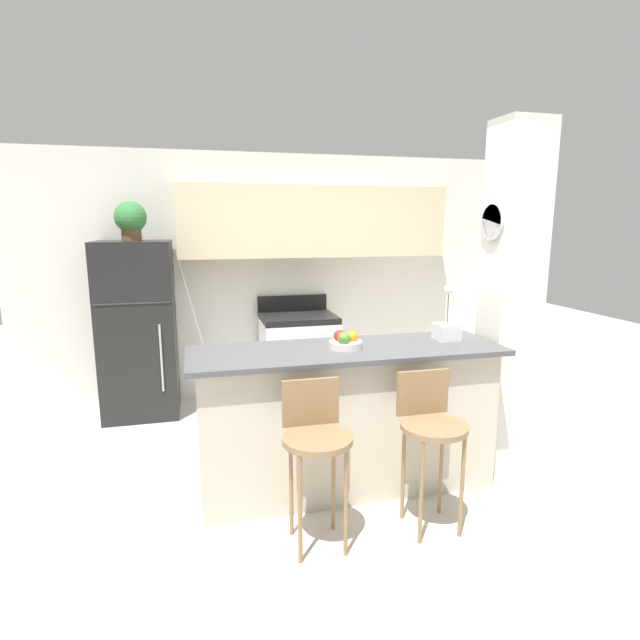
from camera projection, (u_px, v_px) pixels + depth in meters
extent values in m
plane|color=beige|center=(346.00, 485.00, 3.56)|extent=(14.00, 14.00, 0.00)
cube|color=white|center=(288.00, 276.00, 5.41)|extent=(5.60, 0.06, 2.55)
cube|color=beige|center=(315.00, 222.00, 5.18)|extent=(2.79, 0.32, 0.72)
cube|color=white|center=(294.00, 245.00, 5.19)|extent=(0.70, 0.28, 0.12)
cube|color=white|center=(510.00, 300.00, 3.68)|extent=(0.36, 0.32, 2.55)
cylinder|color=silver|center=(492.00, 221.00, 3.52)|extent=(0.02, 0.27, 0.27)
cylinder|color=white|center=(492.00, 221.00, 3.52)|extent=(0.01, 0.24, 0.24)
cube|color=beige|center=(346.00, 421.00, 3.47)|extent=(2.00, 0.56, 0.97)
cube|color=#4C4C51|center=(347.00, 350.00, 3.37)|extent=(2.12, 0.68, 0.03)
cube|color=black|center=(140.00, 356.00, 4.82)|extent=(0.69, 0.64, 1.14)
cube|color=black|center=(134.00, 270.00, 4.66)|extent=(0.69, 0.64, 0.54)
cube|color=#333333|center=(132.00, 303.00, 4.40)|extent=(0.65, 0.01, 0.01)
cylinder|color=#B2B2B7|center=(161.00, 358.00, 4.54)|extent=(0.02, 0.02, 0.63)
cube|color=white|center=(298.00, 360.00, 5.23)|extent=(0.76, 0.65, 0.85)
cube|color=black|center=(298.00, 318.00, 5.14)|extent=(0.76, 0.65, 0.06)
cube|color=black|center=(292.00, 303.00, 5.41)|extent=(0.76, 0.04, 0.16)
cube|color=black|center=(305.00, 365.00, 4.91)|extent=(0.45, 0.01, 0.27)
cylinder|color=olive|center=(318.00, 439.00, 2.77)|extent=(0.40, 0.40, 0.03)
cube|color=olive|center=(311.00, 402.00, 2.91)|extent=(0.34, 0.02, 0.28)
cylinder|color=olive|center=(300.00, 510.00, 2.68)|extent=(0.02, 0.02, 0.64)
cylinder|color=olive|center=(346.00, 503.00, 2.75)|extent=(0.02, 0.02, 0.64)
cylinder|color=olive|center=(291.00, 486.00, 2.93)|extent=(0.02, 0.02, 0.64)
cylinder|color=olive|center=(333.00, 480.00, 2.99)|extent=(0.02, 0.02, 0.64)
cylinder|color=olive|center=(434.00, 427.00, 2.94)|extent=(0.40, 0.40, 0.03)
cube|color=olive|center=(423.00, 392.00, 3.07)|extent=(0.34, 0.02, 0.28)
cylinder|color=olive|center=(421.00, 493.00, 2.85)|extent=(0.02, 0.02, 0.64)
cylinder|color=olive|center=(462.00, 487.00, 2.91)|extent=(0.02, 0.02, 0.64)
cylinder|color=olive|center=(403.00, 471.00, 3.10)|extent=(0.02, 0.02, 0.64)
cylinder|color=olive|center=(441.00, 467.00, 3.16)|extent=(0.02, 0.02, 0.64)
cylinder|color=brown|center=(132.00, 235.00, 4.60)|extent=(0.18, 0.18, 0.11)
sphere|color=#387F3D|center=(130.00, 217.00, 4.57)|extent=(0.29, 0.29, 0.29)
cube|color=white|center=(447.00, 332.00, 3.60)|extent=(0.16, 0.16, 0.12)
cylinder|color=#386633|center=(448.00, 308.00, 3.56)|extent=(0.01, 0.01, 0.23)
sphere|color=white|center=(449.00, 289.00, 3.54)|extent=(0.07, 0.07, 0.07)
cylinder|color=silver|center=(345.00, 345.00, 3.35)|extent=(0.22, 0.22, 0.05)
sphere|color=orange|center=(352.00, 337.00, 3.37)|extent=(0.08, 0.08, 0.08)
sphere|color=red|center=(340.00, 336.00, 3.38)|extent=(0.08, 0.08, 0.08)
sphere|color=#4C7F2D|center=(344.00, 339.00, 3.30)|extent=(0.09, 0.09, 0.09)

